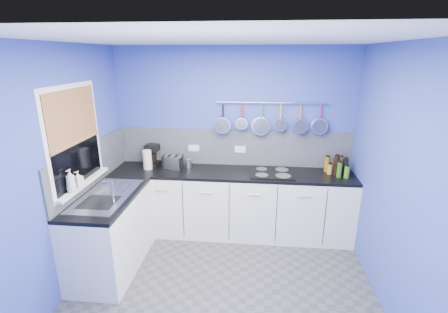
% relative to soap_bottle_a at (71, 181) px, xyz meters
% --- Properties ---
extents(floor, '(3.20, 3.00, 0.02)m').
position_rel_soap_bottle_a_xyz_m(floor, '(1.53, -0.04, -1.18)').
color(floor, '#47474C').
rests_on(floor, ground).
extents(ceiling, '(3.20, 3.00, 0.02)m').
position_rel_soap_bottle_a_xyz_m(ceiling, '(1.53, -0.04, 1.34)').
color(ceiling, white).
rests_on(ceiling, ground).
extents(wall_back, '(3.20, 0.02, 2.50)m').
position_rel_soap_bottle_a_xyz_m(wall_back, '(1.53, 1.47, 0.08)').
color(wall_back, '#3748B0').
rests_on(wall_back, ground).
extents(wall_front, '(3.20, 0.02, 2.50)m').
position_rel_soap_bottle_a_xyz_m(wall_front, '(1.53, -1.55, 0.08)').
color(wall_front, '#3748B0').
rests_on(wall_front, ground).
extents(wall_left, '(0.02, 3.00, 2.50)m').
position_rel_soap_bottle_a_xyz_m(wall_left, '(-0.08, -0.04, 0.08)').
color(wall_left, '#3748B0').
rests_on(wall_left, ground).
extents(wall_right, '(0.02, 3.00, 2.50)m').
position_rel_soap_bottle_a_xyz_m(wall_right, '(3.14, -0.04, 0.08)').
color(wall_right, '#3748B0').
rests_on(wall_right, ground).
extents(backsplash_back, '(3.20, 0.02, 0.50)m').
position_rel_soap_bottle_a_xyz_m(backsplash_back, '(1.53, 1.45, -0.02)').
color(backsplash_back, gray).
rests_on(backsplash_back, wall_back).
extents(backsplash_left, '(0.02, 1.80, 0.50)m').
position_rel_soap_bottle_a_xyz_m(backsplash_left, '(-0.06, 0.56, -0.02)').
color(backsplash_left, gray).
rests_on(backsplash_left, wall_left).
extents(cabinet_run_back, '(3.20, 0.60, 0.86)m').
position_rel_soap_bottle_a_xyz_m(cabinet_run_back, '(1.53, 1.16, -0.74)').
color(cabinet_run_back, white).
rests_on(cabinet_run_back, ground).
extents(worktop_back, '(3.20, 0.60, 0.04)m').
position_rel_soap_bottle_a_xyz_m(worktop_back, '(1.53, 1.16, -0.29)').
color(worktop_back, black).
rests_on(worktop_back, cabinet_run_back).
extents(cabinet_run_left, '(0.60, 1.20, 0.86)m').
position_rel_soap_bottle_a_xyz_m(cabinet_run_left, '(0.23, 0.26, -0.74)').
color(cabinet_run_left, white).
rests_on(cabinet_run_left, ground).
extents(worktop_left, '(0.60, 1.20, 0.04)m').
position_rel_soap_bottle_a_xyz_m(worktop_left, '(0.23, 0.26, -0.29)').
color(worktop_left, black).
rests_on(worktop_left, cabinet_run_left).
extents(window_frame, '(0.01, 1.00, 1.10)m').
position_rel_soap_bottle_a_xyz_m(window_frame, '(-0.05, 0.26, 0.38)').
color(window_frame, white).
rests_on(window_frame, wall_left).
extents(window_glass, '(0.01, 0.90, 1.00)m').
position_rel_soap_bottle_a_xyz_m(window_glass, '(-0.04, 0.26, 0.38)').
color(window_glass, black).
rests_on(window_glass, wall_left).
extents(bamboo_blind, '(0.01, 0.90, 0.55)m').
position_rel_soap_bottle_a_xyz_m(bamboo_blind, '(-0.03, 0.26, 0.61)').
color(bamboo_blind, '#A86639').
rests_on(bamboo_blind, wall_left).
extents(window_sill, '(0.10, 0.98, 0.03)m').
position_rel_soap_bottle_a_xyz_m(window_sill, '(-0.02, 0.26, -0.13)').
color(window_sill, white).
rests_on(window_sill, wall_left).
extents(sink_unit, '(0.50, 0.95, 0.01)m').
position_rel_soap_bottle_a_xyz_m(sink_unit, '(0.23, 0.26, -0.27)').
color(sink_unit, silver).
rests_on(sink_unit, worktop_left).
extents(mixer_tap, '(0.12, 0.08, 0.26)m').
position_rel_soap_bottle_a_xyz_m(mixer_tap, '(0.39, 0.08, -0.14)').
color(mixer_tap, silver).
rests_on(mixer_tap, worktop_left).
extents(socket_left, '(0.15, 0.01, 0.09)m').
position_rel_soap_bottle_a_xyz_m(socket_left, '(0.98, 1.43, -0.04)').
color(socket_left, white).
rests_on(socket_left, backsplash_back).
extents(socket_right, '(0.15, 0.01, 0.09)m').
position_rel_soap_bottle_a_xyz_m(socket_right, '(1.63, 1.43, -0.04)').
color(socket_right, white).
rests_on(socket_right, backsplash_back).
extents(pot_rail, '(1.45, 0.02, 0.02)m').
position_rel_soap_bottle_a_xyz_m(pot_rail, '(2.03, 1.41, 0.61)').
color(pot_rail, silver).
rests_on(pot_rail, wall_back).
extents(soap_bottle_a, '(0.10, 0.10, 0.24)m').
position_rel_soap_bottle_a_xyz_m(soap_bottle_a, '(0.00, 0.00, 0.00)').
color(soap_bottle_a, white).
rests_on(soap_bottle_a, window_sill).
extents(soap_bottle_b, '(0.10, 0.10, 0.17)m').
position_rel_soap_bottle_a_xyz_m(soap_bottle_b, '(0.00, 0.14, -0.03)').
color(soap_bottle_b, white).
rests_on(soap_bottle_b, window_sill).
extents(paper_towel, '(0.14, 0.14, 0.26)m').
position_rel_soap_bottle_a_xyz_m(paper_towel, '(0.40, 1.15, -0.14)').
color(paper_towel, white).
rests_on(paper_towel, worktop_back).
extents(coffee_maker, '(0.20, 0.21, 0.30)m').
position_rel_soap_bottle_a_xyz_m(coffee_maker, '(0.42, 1.28, -0.12)').
color(coffee_maker, black).
rests_on(coffee_maker, worktop_back).
extents(toaster, '(0.30, 0.22, 0.17)m').
position_rel_soap_bottle_a_xyz_m(toaster, '(0.73, 1.22, -0.19)').
color(toaster, silver).
rests_on(toaster, worktop_back).
extents(canister, '(0.10, 0.10, 0.12)m').
position_rel_soap_bottle_a_xyz_m(canister, '(0.93, 1.26, -0.21)').
color(canister, silver).
rests_on(canister, worktop_back).
extents(hob, '(0.56, 0.49, 0.01)m').
position_rel_soap_bottle_a_xyz_m(hob, '(2.07, 1.15, -0.26)').
color(hob, black).
rests_on(hob, worktop_back).
extents(pan_0, '(0.22, 0.09, 0.41)m').
position_rel_soap_bottle_a_xyz_m(pan_0, '(1.40, 1.40, 0.41)').
color(pan_0, silver).
rests_on(pan_0, pot_rail).
extents(pan_1, '(0.16, 0.10, 0.35)m').
position_rel_soap_bottle_a_xyz_m(pan_1, '(1.65, 1.40, 0.44)').
color(pan_1, silver).
rests_on(pan_1, pot_rail).
extents(pan_2, '(0.24, 0.06, 0.43)m').
position_rel_soap_bottle_a_xyz_m(pan_2, '(1.90, 1.40, 0.39)').
color(pan_2, silver).
rests_on(pan_2, pot_rail).
extents(pan_3, '(0.17, 0.08, 0.36)m').
position_rel_soap_bottle_a_xyz_m(pan_3, '(2.16, 1.40, 0.43)').
color(pan_3, silver).
rests_on(pan_3, pot_rail).
extents(pan_4, '(0.19, 0.11, 0.38)m').
position_rel_soap_bottle_a_xyz_m(pan_4, '(2.41, 1.40, 0.42)').
color(pan_4, silver).
rests_on(pan_4, pot_rail).
extents(pan_5, '(0.21, 0.07, 0.40)m').
position_rel_soap_bottle_a_xyz_m(pan_5, '(2.67, 1.40, 0.41)').
color(pan_5, silver).
rests_on(pan_5, pot_rail).
extents(condiment_0, '(0.05, 0.05, 0.21)m').
position_rel_soap_bottle_a_xyz_m(condiment_0, '(2.96, 1.28, -0.16)').
color(condiment_0, brown).
rests_on(condiment_0, worktop_back).
extents(condiment_1, '(0.07, 0.07, 0.16)m').
position_rel_soap_bottle_a_xyz_m(condiment_1, '(2.90, 1.28, -0.19)').
color(condiment_1, '#4C190C').
rests_on(condiment_1, worktop_back).
extents(condiment_2, '(0.07, 0.07, 0.20)m').
position_rel_soap_bottle_a_xyz_m(condiment_2, '(2.79, 1.30, -0.17)').
color(condiment_2, '#8C5914').
rests_on(condiment_2, worktop_back).
extents(condiment_3, '(0.07, 0.07, 0.22)m').
position_rel_soap_bottle_a_xyz_m(condiment_3, '(2.99, 1.17, -0.16)').
color(condiment_3, black).
rests_on(condiment_3, worktop_back).
extents(condiment_4, '(0.07, 0.07, 0.26)m').
position_rel_soap_bottle_a_xyz_m(condiment_4, '(2.88, 1.16, -0.14)').
color(condiment_4, black).
rests_on(condiment_4, worktop_back).
extents(condiment_5, '(0.06, 0.06, 0.13)m').
position_rel_soap_bottle_a_xyz_m(condiment_5, '(2.81, 1.19, -0.20)').
color(condiment_5, olive).
rests_on(condiment_5, worktop_back).
extents(condiment_6, '(0.06, 0.06, 0.15)m').
position_rel_soap_bottle_a_xyz_m(condiment_6, '(2.99, 1.08, -0.19)').
color(condiment_6, '#3F721E').
rests_on(condiment_6, worktop_back).
extents(condiment_7, '(0.06, 0.06, 0.19)m').
position_rel_soap_bottle_a_xyz_m(condiment_7, '(2.90, 1.09, -0.17)').
color(condiment_7, '#265919').
rests_on(condiment_7, worktop_back).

